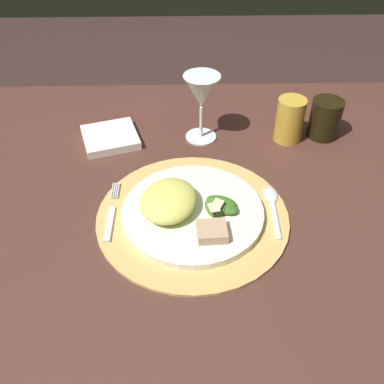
{
  "coord_description": "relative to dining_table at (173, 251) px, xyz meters",
  "views": [
    {
      "loc": [
        0.03,
        -0.66,
        1.29
      ],
      "look_at": [
        0.04,
        -0.02,
        0.72
      ],
      "focal_mm": 40.69,
      "sensor_mm": 36.0,
      "label": 1
    }
  ],
  "objects": [
    {
      "name": "dinner_plate",
      "position": [
        0.04,
        -0.07,
        0.19
      ],
      "size": [
        0.27,
        0.27,
        0.01
      ],
      "primitive_type": "cylinder",
      "color": "silver",
      "rests_on": "placemat"
    },
    {
      "name": "salad_greens",
      "position": [
        0.09,
        -0.07,
        0.21
      ],
      "size": [
        0.08,
        0.07,
        0.03
      ],
      "color": "#477023",
      "rests_on": "dinner_plate"
    },
    {
      "name": "fork",
      "position": [
        -0.11,
        -0.07,
        0.19
      ],
      "size": [
        0.01,
        0.16,
        0.0
      ],
      "color": "silver",
      "rests_on": "placemat"
    },
    {
      "name": "amber_tumbler",
      "position": [
        0.27,
        0.19,
        0.23
      ],
      "size": [
        0.06,
        0.06,
        0.1
      ],
      "primitive_type": "cylinder",
      "color": "gold",
      "rests_on": "dining_table"
    },
    {
      "name": "ground_plane",
      "position": [
        0.0,
        0.0,
        -0.53
      ],
      "size": [
        6.0,
        6.0,
        0.0
      ],
      "primitive_type": "plane",
      "color": "#372521"
    },
    {
      "name": "spoon",
      "position": [
        0.2,
        -0.04,
        0.19
      ],
      "size": [
        0.03,
        0.14,
        0.01
      ],
      "color": "silver",
      "rests_on": "placemat"
    },
    {
      "name": "bread_piece",
      "position": [
        0.08,
        -0.14,
        0.21
      ],
      "size": [
        0.05,
        0.05,
        0.02
      ],
      "primitive_type": "cube",
      "rotation": [
        0.0,
        0.0,
        4.77
      ],
      "color": "tan",
      "rests_on": "dinner_plate"
    },
    {
      "name": "wine_glass",
      "position": [
        0.07,
        0.2,
        0.29
      ],
      "size": [
        0.08,
        0.08,
        0.16
      ],
      "color": "silver",
      "rests_on": "dining_table"
    },
    {
      "name": "placemat",
      "position": [
        0.04,
        -0.07,
        0.18
      ],
      "size": [
        0.36,
        0.36,
        0.01
      ],
      "primitive_type": "cylinder",
      "color": "tan",
      "rests_on": "dining_table"
    },
    {
      "name": "napkin",
      "position": [
        -0.14,
        0.19,
        0.19
      ],
      "size": [
        0.15,
        0.15,
        0.02
      ],
      "primitive_type": "cube",
      "rotation": [
        0.0,
        0.0,
        0.3
      ],
      "color": "white",
      "rests_on": "dining_table"
    },
    {
      "name": "dining_table",
      "position": [
        0.0,
        0.0,
        0.0
      ],
      "size": [
        1.34,
        0.92,
        0.7
      ],
      "color": "#4B2922",
      "rests_on": "ground"
    },
    {
      "name": "dark_tumbler",
      "position": [
        0.36,
        0.2,
        0.22
      ],
      "size": [
        0.07,
        0.07,
        0.09
      ],
      "primitive_type": "cylinder",
      "color": "black",
      "rests_on": "dining_table"
    },
    {
      "name": "pasta_serving",
      "position": [
        -0.0,
        -0.07,
        0.22
      ],
      "size": [
        0.13,
        0.15,
        0.04
      ],
      "primitive_type": "ellipsoid",
      "rotation": [
        0.0,
        0.0,
        4.44
      ],
      "color": "#D7D160",
      "rests_on": "dinner_plate"
    }
  ]
}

